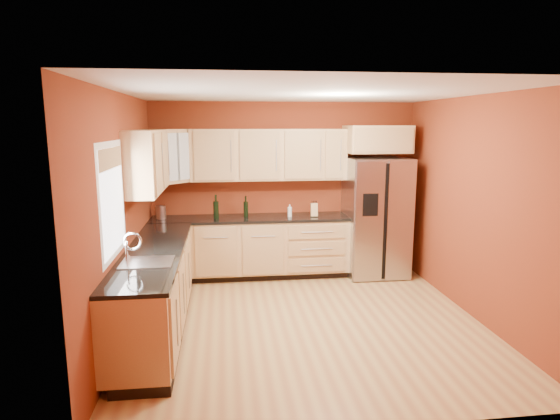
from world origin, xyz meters
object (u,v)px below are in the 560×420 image
object	(u,v)px
refrigerator	(376,217)
knife_block	(314,210)
soap_dispenser	(290,211)
canister_left	(160,212)
wine_bottle_a	(216,207)

from	to	relation	value
refrigerator	knife_block	size ratio (longest dim) A/B	9.06
soap_dispenser	refrigerator	bearing A→B (deg)	-0.95
soap_dispenser	canister_left	bearing A→B (deg)	177.35
canister_left	wine_bottle_a	size ratio (longest dim) A/B	0.54
canister_left	knife_block	xyz separation A→B (m)	(2.25, -0.10, 0.00)
canister_left	knife_block	size ratio (longest dim) A/B	0.97
knife_block	canister_left	bearing A→B (deg)	-178.58
wine_bottle_a	refrigerator	bearing A→B (deg)	-0.01
refrigerator	soap_dispenser	bearing A→B (deg)	179.05
refrigerator	knife_block	distance (m)	0.96
knife_block	soap_dispenser	world-z (taller)	knife_block
refrigerator	soap_dispenser	world-z (taller)	refrigerator
soap_dispenser	knife_block	bearing A→B (deg)	-1.88
refrigerator	knife_block	world-z (taller)	refrigerator
refrigerator	canister_left	world-z (taller)	refrigerator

